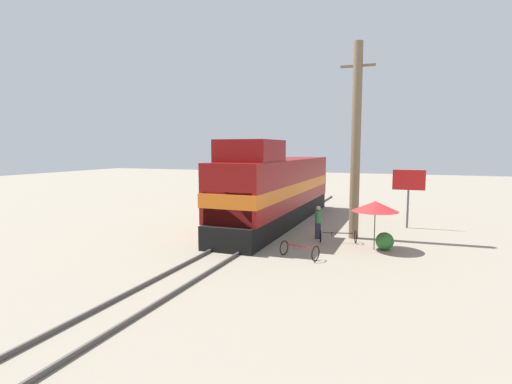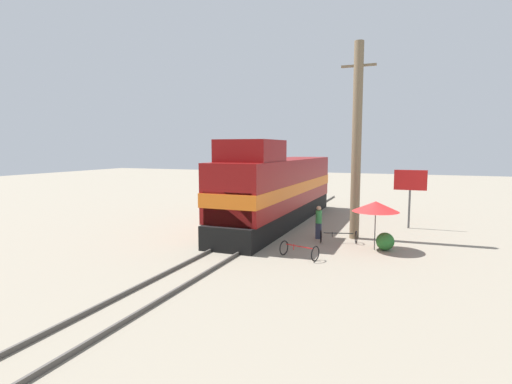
{
  "view_description": "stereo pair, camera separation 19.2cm",
  "coord_description": "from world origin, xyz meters",
  "px_view_note": "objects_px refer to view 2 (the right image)",
  "views": [
    {
      "loc": [
        7.88,
        -20.68,
        4.86
      ],
      "look_at": [
        1.2,
        -3.31,
        2.83
      ],
      "focal_mm": 28.0,
      "sensor_mm": 36.0,
      "label": 1
    },
    {
      "loc": [
        8.06,
        -20.61,
        4.86
      ],
      "look_at": [
        1.2,
        -3.31,
        2.83
      ],
      "focal_mm": 28.0,
      "sensor_mm": 36.0,
      "label": 2
    }
  ],
  "objects_px": {
    "billboard_sign": "(410,185)",
    "bicycle_spare": "(299,250)",
    "locomotive": "(278,189)",
    "bicycle": "(338,237)",
    "utility_pole": "(357,141)",
    "vendor_umbrella": "(376,206)",
    "person_bystander": "(319,221)"
  },
  "relations": [
    {
      "from": "billboard_sign",
      "to": "bicycle_spare",
      "type": "distance_m",
      "value": 10.3
    },
    {
      "from": "locomotive",
      "to": "billboard_sign",
      "type": "distance_m",
      "value": 8.08
    },
    {
      "from": "bicycle",
      "to": "utility_pole",
      "type": "bearing_deg",
      "value": 141.36
    },
    {
      "from": "vendor_umbrella",
      "to": "billboard_sign",
      "type": "xyz_separation_m",
      "value": [
        1.45,
        6.24,
        0.57
      ]
    },
    {
      "from": "utility_pole",
      "to": "vendor_umbrella",
      "type": "xyz_separation_m",
      "value": [
        1.27,
        -2.19,
        -3.13
      ]
    },
    {
      "from": "utility_pole",
      "to": "billboard_sign",
      "type": "height_order",
      "value": "utility_pole"
    },
    {
      "from": "bicycle",
      "to": "billboard_sign",
      "type": "bearing_deg",
      "value": 133.04
    },
    {
      "from": "bicycle",
      "to": "bicycle_spare",
      "type": "distance_m",
      "value": 3.69
    },
    {
      "from": "utility_pole",
      "to": "bicycle_spare",
      "type": "xyz_separation_m",
      "value": [
        -1.72,
        -4.94,
        -4.89
      ]
    },
    {
      "from": "vendor_umbrella",
      "to": "billboard_sign",
      "type": "distance_m",
      "value": 6.43
    },
    {
      "from": "locomotive",
      "to": "person_bystander",
      "type": "distance_m",
      "value": 4.82
    },
    {
      "from": "person_bystander",
      "to": "bicycle",
      "type": "height_order",
      "value": "person_bystander"
    },
    {
      "from": "utility_pole",
      "to": "person_bystander",
      "type": "distance_m",
      "value": 4.69
    },
    {
      "from": "bicycle_spare",
      "to": "locomotive",
      "type": "bearing_deg",
      "value": -137.42
    },
    {
      "from": "locomotive",
      "to": "billboard_sign",
      "type": "xyz_separation_m",
      "value": [
        7.89,
        1.71,
        0.42
      ]
    },
    {
      "from": "vendor_umbrella",
      "to": "billboard_sign",
      "type": "relative_size",
      "value": 0.66
    },
    {
      "from": "billboard_sign",
      "to": "person_bystander",
      "type": "distance_m",
      "value": 6.86
    },
    {
      "from": "person_bystander",
      "to": "bicycle_spare",
      "type": "bearing_deg",
      "value": -89.24
    },
    {
      "from": "utility_pole",
      "to": "bicycle_spare",
      "type": "bearing_deg",
      "value": -109.23
    },
    {
      "from": "utility_pole",
      "to": "bicycle",
      "type": "height_order",
      "value": "utility_pole"
    },
    {
      "from": "utility_pole",
      "to": "bicycle_spare",
      "type": "relative_size",
      "value": 5.72
    },
    {
      "from": "billboard_sign",
      "to": "utility_pole",
      "type": "bearing_deg",
      "value": -123.91
    },
    {
      "from": "bicycle",
      "to": "person_bystander",
      "type": "bearing_deg",
      "value": -132.22
    },
    {
      "from": "billboard_sign",
      "to": "bicycle",
      "type": "relative_size",
      "value": 1.83
    },
    {
      "from": "vendor_umbrella",
      "to": "bicycle_spare",
      "type": "height_order",
      "value": "vendor_umbrella"
    },
    {
      "from": "locomotive",
      "to": "billboard_sign",
      "type": "height_order",
      "value": "locomotive"
    },
    {
      "from": "vendor_umbrella",
      "to": "person_bystander",
      "type": "height_order",
      "value": "vendor_umbrella"
    },
    {
      "from": "person_bystander",
      "to": "bicycle_spare",
      "type": "height_order",
      "value": "person_bystander"
    },
    {
      "from": "vendor_umbrella",
      "to": "bicycle_spare",
      "type": "distance_m",
      "value": 4.43
    },
    {
      "from": "utility_pole",
      "to": "bicycle",
      "type": "xyz_separation_m",
      "value": [
        -0.6,
        -1.43,
        -4.9
      ]
    },
    {
      "from": "bicycle_spare",
      "to": "vendor_umbrella",
      "type": "bearing_deg",
      "value": 149.84
    },
    {
      "from": "person_bystander",
      "to": "utility_pole",
      "type": "bearing_deg",
      "value": 25.24
    }
  ]
}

